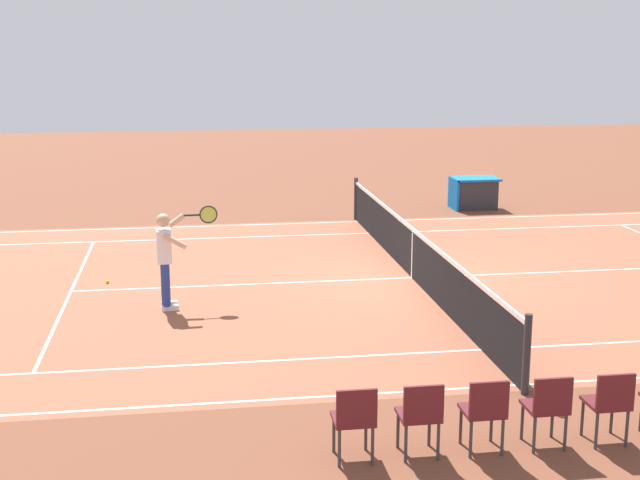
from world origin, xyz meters
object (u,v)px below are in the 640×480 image
at_px(tennis_player_near, 166,255).
at_px(spectator_chair_6, 420,413).
at_px(spectator_chair_4, 548,405).
at_px(spectator_chair_7, 355,417).
at_px(equipment_cart_tarped, 474,193).
at_px(spectator_chair_5, 485,409).
at_px(tennis_ball, 107,282).
at_px(tennis_net, 413,253).
at_px(spectator_chair_3, 610,401).

height_order(tennis_player_near, spectator_chair_6, tennis_player_near).
bearing_deg(spectator_chair_4, spectator_chair_7, 0.00).
bearing_deg(equipment_cart_tarped, spectator_chair_5, 72.20).
bearing_deg(tennis_ball, spectator_chair_4, 124.96).
height_order(tennis_ball, spectator_chair_7, spectator_chair_7).
height_order(tennis_net, tennis_ball, tennis_net).
distance_m(spectator_chair_4, equipment_cart_tarped, 14.65).
distance_m(spectator_chair_3, spectator_chair_7, 2.90).
xyz_separation_m(tennis_player_near, spectator_chair_4, (-4.27, 6.00, -0.41)).
bearing_deg(spectator_chair_7, tennis_net, -109.06).
bearing_deg(equipment_cart_tarped, spectator_chair_7, 67.04).
bearing_deg(tennis_net, spectator_chair_5, 81.63).
height_order(tennis_player_near, equipment_cart_tarped, tennis_player_near).
distance_m(spectator_chair_5, spectator_chair_6, 0.73).
distance_m(tennis_ball, spectator_chair_4, 9.50).
bearing_deg(spectator_chair_3, spectator_chair_5, 0.00).
height_order(spectator_chair_3, spectator_chair_6, same).
bearing_deg(spectator_chair_3, tennis_ball, -51.61).
bearing_deg(spectator_chair_4, spectator_chair_6, 0.00).
distance_m(spectator_chair_5, equipment_cart_tarped, 14.86).
xyz_separation_m(spectator_chair_3, spectator_chair_5, (1.45, 0.00, 0.00)).
bearing_deg(tennis_player_near, equipment_cart_tarped, -134.79).
distance_m(tennis_player_near, spectator_chair_4, 7.38).
bearing_deg(spectator_chair_7, spectator_chair_3, 180.00).
bearing_deg(spectator_chair_5, equipment_cart_tarped, -107.80).
distance_m(tennis_player_near, spectator_chair_3, 7.82).
xyz_separation_m(spectator_chair_4, spectator_chair_6, (1.45, 0.00, 0.00)).
bearing_deg(spectator_chair_7, spectator_chair_6, 180.00).
distance_m(spectator_chair_4, spectator_chair_6, 1.45).
xyz_separation_m(tennis_net, spectator_chair_6, (1.80, 7.31, 0.03)).
height_order(spectator_chair_3, spectator_chair_7, same).
bearing_deg(spectator_chair_6, spectator_chair_3, 180.00).
bearing_deg(equipment_cart_tarped, spectator_chair_6, 69.58).
bearing_deg(spectator_chair_7, tennis_ball, -67.26).
xyz_separation_m(tennis_net, spectator_chair_5, (1.08, 7.31, 0.03)).
relative_size(tennis_player_near, spectator_chair_6, 1.93).
bearing_deg(spectator_chair_3, spectator_chair_6, 0.00).
distance_m(spectator_chair_4, spectator_chair_5, 0.73).
bearing_deg(tennis_ball, spectator_chair_6, 117.13).
bearing_deg(spectator_chair_4, spectator_chair_5, 0.00).
bearing_deg(spectator_chair_5, tennis_player_near, -59.46).
bearing_deg(spectator_chair_3, spectator_chair_7, 0.00).
relative_size(tennis_net, spectator_chair_7, 13.30).
relative_size(tennis_net, spectator_chair_5, 13.30).
relative_size(spectator_chair_4, spectator_chair_5, 1.00).
bearing_deg(spectator_chair_6, spectator_chair_4, 180.00).
height_order(tennis_ball, spectator_chair_4, spectator_chair_4).
bearing_deg(tennis_net, spectator_chair_4, 87.26).
bearing_deg(spectator_chair_5, spectator_chair_4, 180.00).
xyz_separation_m(spectator_chair_3, spectator_chair_7, (2.90, 0.00, 0.00)).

